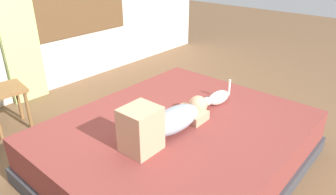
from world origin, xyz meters
TOP-DOWN VIEW (x-y plane):
  - ground_plane at (0.00, 0.00)m, footprint 16.00×16.00m
  - bed at (-0.03, 0.09)m, footprint 2.22×1.85m
  - person_lying at (-0.21, 0.06)m, footprint 0.94×0.28m
  - cat at (0.49, 0.04)m, footprint 0.36×0.15m

SIDE VIEW (x-z plane):
  - ground_plane at x=0.00m, z-range 0.00..0.00m
  - bed at x=-0.03m, z-range 0.00..0.42m
  - cat at x=0.49m, z-range 0.39..0.60m
  - person_lying at x=-0.21m, z-range 0.37..0.71m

